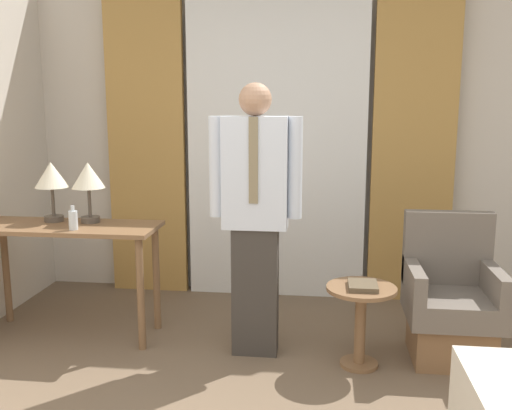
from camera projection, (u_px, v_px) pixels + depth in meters
name	position (u px, v px, depth m)	size (l,w,h in m)	color
wall_back	(278.00, 135.00, 4.79)	(10.00, 0.06, 2.70)	beige
curtain_sheer_center	(276.00, 143.00, 4.67)	(1.47, 0.06, 2.58)	white
curtain_drape_left	(146.00, 142.00, 4.80)	(0.65, 0.06, 2.58)	#B28442
curtain_drape_right	(413.00, 145.00, 4.54)	(0.65, 0.06, 2.58)	#B28442
desk	(67.00, 244.00, 3.94)	(1.27, 0.48, 0.80)	brown
table_lamp_left	(51.00, 178.00, 3.98)	(0.23, 0.23, 0.42)	#4C4238
table_lamp_right	(88.00, 179.00, 3.95)	(0.23, 0.23, 0.42)	#4C4238
bottle_near_edge	(73.00, 220.00, 3.76)	(0.06, 0.06, 0.16)	silver
person	(255.00, 209.00, 3.60)	(0.59, 0.20, 1.75)	#38332D
armchair	(450.00, 306.00, 3.65)	(0.57, 0.56, 0.92)	brown
side_table	(361.00, 312.00, 3.52)	(0.43, 0.43, 0.52)	brown
book	(363.00, 285.00, 3.46)	(0.18, 0.21, 0.03)	brown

